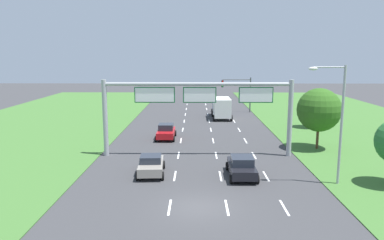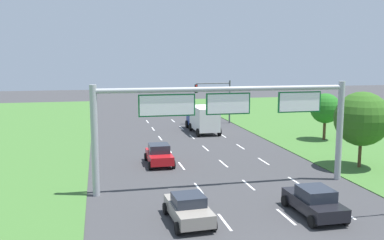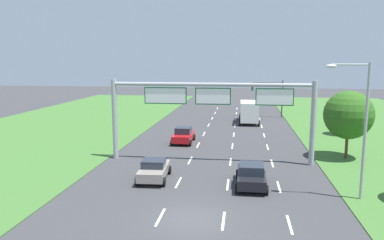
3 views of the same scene
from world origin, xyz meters
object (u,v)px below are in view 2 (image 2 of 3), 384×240
Objects in this scene: car_lead_silver at (159,155)px; roadside_tree_far at (325,108)px; car_near_red at (314,201)px; traffic_light_mast at (215,94)px; sign_gantry at (226,114)px; roadside_tree_mid at (362,119)px; box_truck at (202,118)px; car_mid_lane at (188,208)px.

roadside_tree_far is (18.28, 6.32, 2.54)m from car_lead_silver.
traffic_light_mast reaches higher than car_near_red.
sign_gantry is 3.08× the size of traffic_light_mast.
roadside_tree_far is (14.77, 13.30, -1.61)m from sign_gantry.
roadside_tree_mid is at bearing 45.03° from car_near_red.
sign_gantry reaches higher than car_lead_silver.
sign_gantry is 2.86× the size of roadside_tree_mid.
sign_gantry is 3.50× the size of roadside_tree_far.
roadside_tree_far reaches higher than box_truck.
traffic_light_mast is (10.13, 19.54, 3.05)m from car_lead_silver.
sign_gantry reaches higher than roadside_tree_far.
sign_gantry reaches higher than roadside_tree_mid.
roadside_tree_mid is (8.21, -18.39, 2.26)m from box_truck.
car_lead_silver is at bearing -117.40° from box_truck.
traffic_light_mast is (6.63, 26.53, -1.10)m from sign_gantry.
traffic_light_mast is at bearing 68.89° from car_mid_lane.
roadside_tree_far is at bearing 19.41° from car_lead_silver.
car_lead_silver is at bearing 117.43° from car_near_red.
sign_gantry is at bearing -138.00° from roadside_tree_far.
car_mid_lane is 17.67m from roadside_tree_mid.
roadside_tree_far is at bearing 59.08° from car_near_red.
box_truck reaches higher than car_lead_silver.
car_lead_silver is at bearing -117.40° from traffic_light_mast.
box_truck is 1.47× the size of roadside_tree_far.
car_lead_silver is at bearing 163.64° from roadside_tree_mid.
car_lead_silver is 16.18m from roadside_tree_mid.
traffic_light_mast is 24.55m from roadside_tree_mid.
roadside_tree_mid is at bearing -78.00° from traffic_light_mast.
roadside_tree_mid is (8.47, 8.51, 3.11)m from car_near_red.
box_truck is 0.42× the size of sign_gantry.
car_mid_lane is 0.56× the size of box_truck.
sign_gantry is (-3.27, 6.00, 4.17)m from car_near_red.
car_near_red is 0.88× the size of roadside_tree_far.
traffic_light_mast is at bearing 102.00° from roadside_tree_mid.
roadside_tree_mid is (11.73, 2.51, -1.06)m from sign_gantry.
sign_gantry is at bearing -104.03° from traffic_light_mast.
roadside_tree_far is at bearing -34.61° from box_truck.
car_mid_lane is at bearing -107.90° from traffic_light_mast.
car_mid_lane is 0.73× the size of traffic_light_mast.
car_mid_lane is 0.68× the size of roadside_tree_mid.
traffic_light_mast is (3.10, 5.63, 2.22)m from box_truck.
sign_gantry is at bearing 118.46° from car_near_red.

